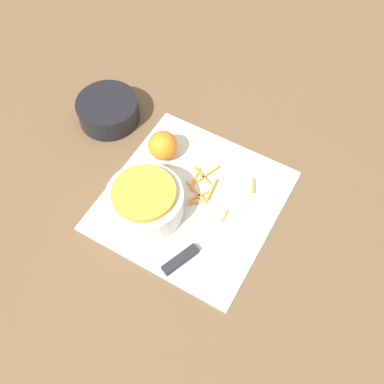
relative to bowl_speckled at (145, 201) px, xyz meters
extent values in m
plane|color=brown|center=(0.07, -0.08, -0.04)|extent=(4.00, 4.00, 0.00)
cube|color=silver|center=(0.07, -0.08, -0.04)|extent=(0.38, 0.37, 0.01)
cylinder|color=silver|center=(0.00, 0.00, -0.01)|extent=(0.17, 0.17, 0.06)
cylinder|color=orange|center=(0.00, 0.00, 0.03)|extent=(0.14, 0.14, 0.02)
cylinder|color=black|center=(0.18, 0.23, -0.01)|extent=(0.15, 0.15, 0.06)
cube|color=#232328|center=(-0.07, -0.13, -0.03)|extent=(0.09, 0.05, 0.02)
cube|color=silver|center=(0.03, -0.17, -0.04)|extent=(0.13, 0.07, 0.00)
sphere|color=orange|center=(0.15, 0.05, 0.00)|extent=(0.07, 0.07, 0.07)
cube|color=orange|center=(0.12, -0.05, -0.04)|extent=(0.06, 0.02, 0.00)
cube|color=orange|center=(0.12, -0.10, -0.03)|extent=(0.06, 0.01, 0.00)
cube|color=orange|center=(0.17, -0.18, -0.03)|extent=(0.04, 0.02, 0.00)
cube|color=#F99835|center=(0.15, -0.08, -0.03)|extent=(0.07, 0.03, 0.00)
cube|color=gold|center=(0.09, -0.09, -0.03)|extent=(0.05, 0.03, 0.00)
cube|color=orange|center=(0.14, -0.06, -0.03)|extent=(0.03, 0.06, 0.00)
cube|color=orange|center=(0.08, -0.09, -0.04)|extent=(0.04, 0.04, 0.00)
cube|color=orange|center=(0.09, -0.07, -0.03)|extent=(0.03, 0.07, 0.00)
cube|color=orange|center=(0.07, -0.16, -0.04)|extent=(0.03, 0.01, 0.00)
camera|label=1|loc=(-0.38, -0.33, 0.84)|focal=42.00mm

